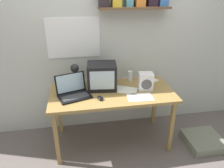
% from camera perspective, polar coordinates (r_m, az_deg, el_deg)
% --- Properties ---
extents(ground_plane, '(12.00, 12.00, 0.00)m').
position_cam_1_polar(ground_plane, '(3.02, -0.00, -14.46)').
color(ground_plane, '#665C58').
extents(back_wall, '(5.60, 0.24, 2.60)m').
position_cam_1_polar(back_wall, '(2.85, -1.47, 12.68)').
color(back_wall, beige).
rests_on(back_wall, ground_plane).
extents(corner_desk, '(1.47, 0.72, 0.73)m').
position_cam_1_polar(corner_desk, '(2.65, -0.00, -3.26)').
color(corner_desk, '#9D7B42').
rests_on(corner_desk, ground_plane).
extents(crt_monitor, '(0.37, 0.33, 0.31)m').
position_cam_1_polar(crt_monitor, '(2.65, -2.65, 2.09)').
color(crt_monitor, black).
rests_on(crt_monitor, corner_desk).
extents(laptop, '(0.42, 0.37, 0.24)m').
position_cam_1_polar(laptop, '(2.54, -10.17, -1.69)').
color(laptop, black).
rests_on(laptop, corner_desk).
extents(desk_lamp, '(0.11, 0.17, 0.31)m').
position_cam_1_polar(desk_lamp, '(2.68, -9.71, 3.50)').
color(desk_lamp, '#232326').
rests_on(desk_lamp, corner_desk).
extents(juice_glass, '(0.06, 0.06, 0.13)m').
position_cam_1_polar(juice_glass, '(2.90, 4.76, 2.02)').
color(juice_glass, white).
rests_on(juice_glass, corner_desk).
extents(space_heater, '(0.18, 0.15, 0.21)m').
position_cam_1_polar(space_heater, '(2.65, 8.78, 0.67)').
color(space_heater, white).
rests_on(space_heater, corner_desk).
extents(computer_mouse, '(0.08, 0.12, 0.03)m').
position_cam_1_polar(computer_mouse, '(2.45, -3.15, -3.66)').
color(computer_mouse, black).
rests_on(computer_mouse, corner_desk).
extents(open_notebook, '(0.23, 0.21, 0.00)m').
position_cam_1_polar(open_notebook, '(2.96, 10.03, 1.01)').
color(open_notebook, silver).
rests_on(open_notebook, corner_desk).
extents(loose_paper_near_monitor, '(0.29, 0.20, 0.00)m').
position_cam_1_polar(loose_paper_near_monitor, '(2.51, 7.32, -3.44)').
color(loose_paper_near_monitor, white).
rests_on(loose_paper_near_monitor, corner_desk).
extents(loose_paper_near_laptop, '(0.34, 0.29, 0.00)m').
position_cam_1_polar(loose_paper_near_laptop, '(2.66, 3.48, -1.53)').
color(loose_paper_near_laptop, white).
rests_on(loose_paper_near_laptop, corner_desk).
extents(floor_cushion, '(0.45, 0.45, 0.11)m').
position_cam_1_polar(floor_cushion, '(3.17, 22.80, -13.51)').
color(floor_cushion, gray).
rests_on(floor_cushion, ground_plane).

